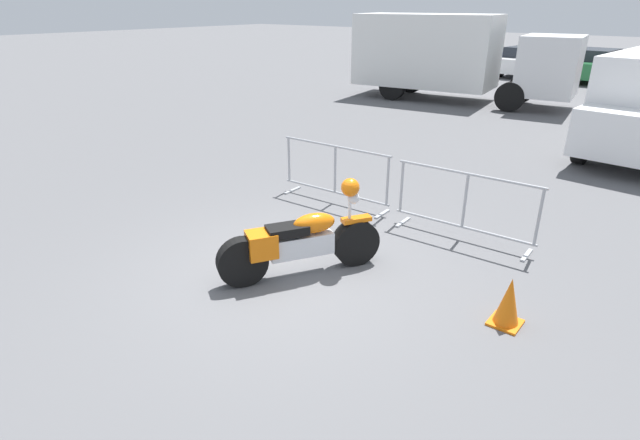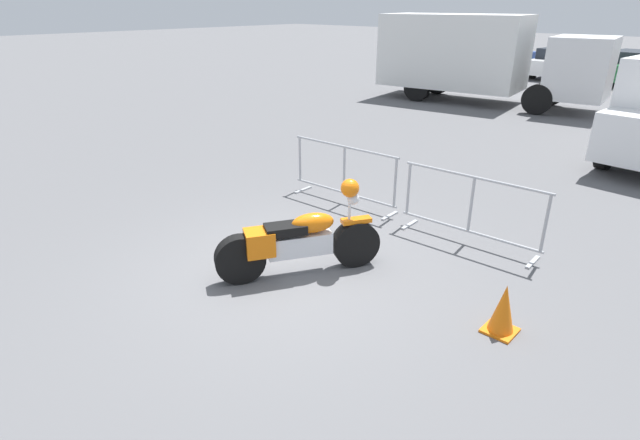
{
  "view_description": "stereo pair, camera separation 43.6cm",
  "coord_description": "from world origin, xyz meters",
  "views": [
    {
      "loc": [
        3.99,
        -4.36,
        3.36
      ],
      "look_at": [
        0.13,
        0.48,
        0.65
      ],
      "focal_mm": 28.0,
      "sensor_mm": 36.0,
      "label": 1
    },
    {
      "loc": [
        4.32,
        -4.07,
        3.36
      ],
      "look_at": [
        0.13,
        0.48,
        0.65
      ],
      "focal_mm": 28.0,
      "sensor_mm": 36.0,
      "label": 2
    }
  ],
  "objects": [
    {
      "name": "ground_plane",
      "position": [
        0.0,
        0.0,
        0.0
      ],
      "size": [
        120.0,
        120.0,
        0.0
      ],
      "primitive_type": "plane",
      "color": "#5B5B5E"
    },
    {
      "name": "motorcycle",
      "position": [
        0.13,
        0.08,
        0.48
      ],
      "size": [
        1.3,
        2.02,
        1.27
      ],
      "rotation": [
        0.0,
        0.0,
        1.04
      ],
      "color": "black",
      "rests_on": "ground"
    },
    {
      "name": "crowd_barrier_near",
      "position": [
        -1.1,
        2.45,
        0.55
      ],
      "size": [
        2.23,
        0.52,
        1.07
      ],
      "rotation": [
        0.0,
        0.0,
        0.04
      ],
      "color": "#9EA0A5",
      "rests_on": "ground"
    },
    {
      "name": "crowd_barrier_far",
      "position": [
        1.35,
        2.45,
        0.55
      ],
      "size": [
        2.23,
        0.52,
        1.07
      ],
      "rotation": [
        0.0,
        0.0,
        0.04
      ],
      "color": "#9EA0A5",
      "rests_on": "ground"
    },
    {
      "name": "box_truck",
      "position": [
        -4.13,
        13.32,
        1.64
      ],
      "size": [
        7.93,
        3.23,
        2.98
      ],
      "rotation": [
        0.0,
        0.0,
        0.13
      ],
      "color": "white",
      "rests_on": "ground"
    },
    {
      "name": "parked_car_black",
      "position": [
        -10.07,
        21.98,
        0.69
      ],
      "size": [
        2.02,
        4.14,
        1.36
      ],
      "rotation": [
        0.0,
        0.0,
        1.47
      ],
      "color": "black",
      "rests_on": "ground"
    },
    {
      "name": "parked_car_blue",
      "position": [
        -7.05,
        22.14,
        0.74
      ],
      "size": [
        2.16,
        4.43,
        1.45
      ],
      "rotation": [
        0.0,
        0.0,
        1.47
      ],
      "color": "#284799",
      "rests_on": "ground"
    },
    {
      "name": "parked_car_white",
      "position": [
        -4.02,
        22.03,
        0.7
      ],
      "size": [
        2.05,
        4.2,
        1.38
      ],
      "rotation": [
        0.0,
        0.0,
        1.47
      ],
      "color": "white",
      "rests_on": "ground"
    },
    {
      "name": "parked_car_green",
      "position": [
        -1.0,
        22.13,
        0.72
      ],
      "size": [
        2.1,
        4.33,
        1.42
      ],
      "rotation": [
        0.0,
        0.0,
        1.47
      ],
      "color": "#236B38",
      "rests_on": "ground"
    },
    {
      "name": "traffic_cone",
      "position": [
        2.69,
        0.66,
        0.29
      ],
      "size": [
        0.34,
        0.34,
        0.59
      ],
      "color": "orange",
      "rests_on": "ground"
    }
  ]
}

